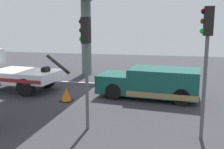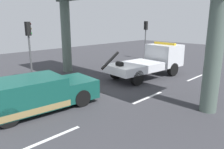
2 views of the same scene
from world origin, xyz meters
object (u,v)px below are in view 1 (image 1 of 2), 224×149
at_px(towed_van_green, 153,83).
at_px(traffic_cone_orange, 66,95).
at_px(traffic_light_far, 86,49).
at_px(traffic_light_near, 206,45).

xyz_separation_m(towed_van_green, traffic_cone_orange, (4.21, 1.59, -0.45)).
xyz_separation_m(traffic_light_far, traffic_cone_orange, (2.16, -3.24, -2.63)).
distance_m(towed_van_green, traffic_light_near, 5.72).
bearing_deg(traffic_cone_orange, traffic_light_far, 123.67).
xyz_separation_m(towed_van_green, traffic_light_far, (2.06, 4.82, 2.18)).
bearing_deg(towed_van_green, traffic_cone_orange, 20.64).
relative_size(traffic_light_near, traffic_cone_orange, 6.35).
relative_size(traffic_light_far, traffic_cone_orange, 5.91).
bearing_deg(traffic_light_near, towed_van_green, -68.06).
distance_m(towed_van_green, traffic_cone_orange, 4.53).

